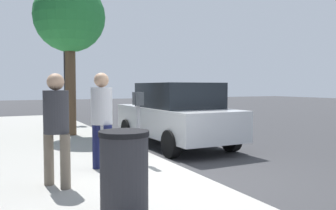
{
  "coord_description": "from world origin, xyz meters",
  "views": [
    {
      "loc": [
        -5.15,
        3.08,
        1.67
      ],
      "look_at": [
        0.99,
        0.05,
        1.3
      ],
      "focal_mm": 36.69,
      "sensor_mm": 36.0,
      "label": 1
    }
  ],
  "objects_px": {
    "parking_meter": "(138,112)",
    "trash_bin": "(124,174)",
    "pedestrian_at_meter": "(102,113)",
    "street_tree": "(70,18)",
    "pedestrian_bystander": "(56,121)",
    "traffic_signal": "(68,65)",
    "parked_sedan_near": "(176,114)"
  },
  "relations": [
    {
      "from": "parking_meter",
      "to": "parked_sedan_near",
      "type": "relative_size",
      "value": 0.32
    },
    {
      "from": "parking_meter",
      "to": "street_tree",
      "type": "height_order",
      "value": "street_tree"
    },
    {
      "from": "street_tree",
      "to": "trash_bin",
      "type": "relative_size",
      "value": 4.73
    },
    {
      "from": "street_tree",
      "to": "traffic_signal",
      "type": "relative_size",
      "value": 1.33
    },
    {
      "from": "parking_meter",
      "to": "trash_bin",
      "type": "bearing_deg",
      "value": 155.49
    },
    {
      "from": "trash_bin",
      "to": "pedestrian_bystander",
      "type": "bearing_deg",
      "value": 18.18
    },
    {
      "from": "pedestrian_at_meter",
      "to": "parked_sedan_near",
      "type": "bearing_deg",
      "value": 24.42
    },
    {
      "from": "pedestrian_bystander",
      "to": "street_tree",
      "type": "height_order",
      "value": "street_tree"
    },
    {
      "from": "street_tree",
      "to": "traffic_signal",
      "type": "xyz_separation_m",
      "value": [
        3.71,
        -0.58,
        -1.19
      ]
    },
    {
      "from": "parking_meter",
      "to": "pedestrian_bystander",
      "type": "distance_m",
      "value": 2.02
    },
    {
      "from": "parked_sedan_near",
      "to": "trash_bin",
      "type": "height_order",
      "value": "parked_sedan_near"
    },
    {
      "from": "pedestrian_bystander",
      "to": "parking_meter",
      "type": "bearing_deg",
      "value": 0.17
    },
    {
      "from": "pedestrian_at_meter",
      "to": "trash_bin",
      "type": "height_order",
      "value": "pedestrian_at_meter"
    },
    {
      "from": "pedestrian_at_meter",
      "to": "trash_bin",
      "type": "relative_size",
      "value": 1.75
    },
    {
      "from": "parking_meter",
      "to": "street_tree",
      "type": "distance_m",
      "value": 5.26
    },
    {
      "from": "trash_bin",
      "to": "traffic_signal",
      "type": "bearing_deg",
      "value": -6.82
    },
    {
      "from": "parking_meter",
      "to": "pedestrian_at_meter",
      "type": "height_order",
      "value": "pedestrian_at_meter"
    },
    {
      "from": "parking_meter",
      "to": "pedestrian_bystander",
      "type": "relative_size",
      "value": 0.82
    },
    {
      "from": "parking_meter",
      "to": "pedestrian_at_meter",
      "type": "bearing_deg",
      "value": 112.76
    },
    {
      "from": "pedestrian_at_meter",
      "to": "trash_bin",
      "type": "bearing_deg",
      "value": -115.92
    },
    {
      "from": "parking_meter",
      "to": "pedestrian_at_meter",
      "type": "xyz_separation_m",
      "value": [
        -0.35,
        0.84,
        0.03
      ]
    },
    {
      "from": "parking_meter",
      "to": "pedestrian_bystander",
      "type": "height_order",
      "value": "pedestrian_bystander"
    },
    {
      "from": "pedestrian_bystander",
      "to": "trash_bin",
      "type": "relative_size",
      "value": 1.7
    },
    {
      "from": "traffic_signal",
      "to": "trash_bin",
      "type": "relative_size",
      "value": 3.56
    },
    {
      "from": "pedestrian_at_meter",
      "to": "traffic_signal",
      "type": "bearing_deg",
      "value": 66.97
    },
    {
      "from": "street_tree",
      "to": "trash_bin",
      "type": "bearing_deg",
      "value": 174.22
    },
    {
      "from": "parking_meter",
      "to": "traffic_signal",
      "type": "relative_size",
      "value": 0.39
    },
    {
      "from": "parking_meter",
      "to": "traffic_signal",
      "type": "distance_m",
      "value": 8.38
    },
    {
      "from": "parking_meter",
      "to": "trash_bin",
      "type": "xyz_separation_m",
      "value": [
        -2.64,
        1.2,
        -0.51
      ]
    },
    {
      "from": "street_tree",
      "to": "pedestrian_at_meter",
      "type": "bearing_deg",
      "value": 175.8
    },
    {
      "from": "pedestrian_at_meter",
      "to": "pedestrian_bystander",
      "type": "height_order",
      "value": "pedestrian_at_meter"
    },
    {
      "from": "pedestrian_at_meter",
      "to": "parked_sedan_near",
      "type": "xyz_separation_m",
      "value": [
        2.44,
        -2.78,
        -0.3
      ]
    }
  ]
}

